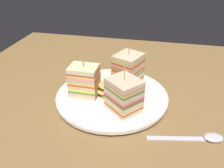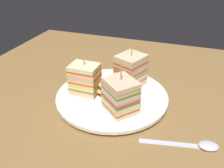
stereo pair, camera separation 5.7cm
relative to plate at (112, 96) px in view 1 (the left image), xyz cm
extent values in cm
cube|color=olive|center=(0.00, 0.00, -1.82)|extent=(90.03, 93.70, 1.80)
cylinder|color=white|center=(0.00, 0.00, -0.58)|extent=(17.46, 17.46, 0.69)
cylinder|color=white|center=(0.00, 0.00, 0.18)|extent=(28.17, 28.17, 0.84)
cube|color=beige|center=(1.18, -6.76, 1.11)|extent=(5.39, 6.96, 1.01)
cube|color=#9E7242|center=(1.21, -3.38, 1.11)|extent=(5.22, 0.33, 1.01)
cube|color=pink|center=(1.18, -6.76, 1.84)|extent=(5.39, 6.96, 0.45)
cube|color=#3F8B2F|center=(1.18, -6.76, 2.29)|extent=(5.39, 6.96, 0.45)
cube|color=yellow|center=(1.18, -6.76, 2.74)|extent=(5.39, 6.96, 0.45)
cube|color=#D8C27F|center=(1.18, -6.76, 3.47)|extent=(5.39, 6.96, 1.01)
cube|color=#B2844C|center=(1.21, -3.38, 3.47)|extent=(5.22, 0.33, 1.01)
cube|color=#E34229|center=(1.18, -6.76, 4.20)|extent=(5.39, 6.96, 0.45)
cube|color=#EACC49|center=(1.18, -6.76, 4.65)|extent=(5.39, 6.96, 0.45)
cube|color=#CFB48C|center=(1.18, -6.76, 5.38)|extent=(5.39, 6.96, 1.01)
cube|color=#9E7242|center=(1.21, -3.38, 5.38)|extent=(5.22, 0.33, 1.01)
cube|color=pink|center=(1.18, -6.76, 6.11)|extent=(5.39, 6.96, 0.45)
cube|color=yellow|center=(1.18, -6.76, 6.56)|extent=(5.39, 6.96, 0.45)
cube|color=#D34137|center=(1.18, -6.76, 7.01)|extent=(5.39, 6.96, 0.45)
cube|color=beige|center=(1.18, -6.76, 7.74)|extent=(5.39, 6.96, 1.01)
cylinder|color=tan|center=(1.18, -6.76, 10.02)|extent=(0.24, 0.24, 3.54)
cube|color=beige|center=(5.63, 3.93, 1.11)|extent=(9.04, 9.14, 1.01)
cube|color=#9E7242|center=(3.41, 1.38, 1.11)|extent=(4.61, 4.05, 1.01)
cube|color=red|center=(5.63, 3.93, 1.84)|extent=(9.04, 9.14, 0.47)
cube|color=#E6CC5C|center=(5.63, 3.93, 2.31)|extent=(9.04, 9.14, 0.47)
cube|color=beige|center=(5.63, 3.93, 3.05)|extent=(9.04, 9.14, 1.01)
cube|color=#9E7242|center=(3.41, 1.38, 3.05)|extent=(4.61, 4.05, 1.01)
cube|color=#3C7D31|center=(5.63, 3.93, 3.79)|extent=(9.04, 9.14, 0.47)
cube|color=red|center=(5.63, 3.93, 4.26)|extent=(9.04, 9.14, 0.47)
cube|color=pink|center=(5.63, 3.93, 4.73)|extent=(9.04, 9.14, 0.47)
cube|color=beige|center=(5.63, 3.93, 5.47)|extent=(9.04, 9.14, 1.01)
cube|color=#9E7242|center=(3.41, 1.38, 5.47)|extent=(4.61, 4.05, 1.01)
cube|color=#398241|center=(5.63, 3.93, 6.21)|extent=(9.04, 9.14, 0.47)
cube|color=#E7CE51|center=(5.63, 3.93, 6.67)|extent=(9.04, 9.14, 0.47)
cube|color=pink|center=(5.63, 3.93, 7.14)|extent=(9.04, 9.14, 0.47)
cube|color=beige|center=(5.63, 3.93, 7.88)|extent=(9.04, 9.14, 1.01)
cylinder|color=tan|center=(5.63, 3.93, 10.39)|extent=(0.24, 0.24, 4.00)
cube|color=beige|center=(-6.16, 3.03, 1.19)|extent=(8.79, 8.39, 1.18)
cube|color=#9E7242|center=(-3.07, 1.66, 1.19)|extent=(2.68, 5.59, 1.18)
cube|color=#E7C665|center=(-6.16, 3.03, 2.02)|extent=(8.79, 8.39, 0.47)
cube|color=#E44030|center=(-6.16, 3.03, 2.50)|extent=(8.79, 8.39, 0.47)
cube|color=beige|center=(-6.16, 3.03, 3.33)|extent=(8.79, 8.39, 1.18)
cube|color=#B2844C|center=(-3.07, 1.66, 3.33)|extent=(2.68, 5.59, 1.18)
cube|color=#4F9F3D|center=(-6.16, 3.03, 4.15)|extent=(8.79, 8.39, 0.47)
cube|color=#E9BD5E|center=(-6.16, 3.03, 4.63)|extent=(8.79, 8.39, 0.47)
cube|color=#D14B2A|center=(-6.16, 3.03, 5.10)|extent=(8.79, 8.39, 0.47)
cube|color=#E0B88E|center=(-6.16, 3.03, 5.93)|extent=(8.79, 8.39, 1.18)
cube|color=#9E7242|center=(-3.07, 1.66, 5.93)|extent=(2.68, 5.59, 1.18)
cube|color=pink|center=(-6.16, 3.03, 6.76)|extent=(8.79, 8.39, 0.47)
cube|color=#D44925|center=(-6.16, 3.03, 7.23)|extent=(8.79, 8.39, 0.47)
cube|color=#E7C25F|center=(-6.16, 3.03, 7.71)|extent=(8.79, 8.39, 0.47)
cube|color=beige|center=(-6.16, 3.03, 8.53)|extent=(8.79, 8.39, 1.18)
cylinder|color=tan|center=(-6.16, 3.03, 11.07)|extent=(0.24, 0.24, 3.90)
cylinder|color=#E6C161|center=(1.24, -0.82, 0.93)|extent=(4.62, 4.61, 0.49)
cylinder|color=#EECD6F|center=(0.00, -1.05, 1.30)|extent=(6.02, 6.01, 0.63)
cylinder|color=#E0B65B|center=(1.23, -1.82, 1.89)|extent=(4.55, 4.55, 0.67)
cylinder|color=#ECCF71|center=(-1.46, -0.40, 2.29)|extent=(5.72, 5.70, 1.01)
cylinder|color=#E1B264|center=(0.01, -1.45, 2.92)|extent=(5.38, 5.32, 1.24)
cylinder|color=#E8CC6F|center=(-1.56, 0.87, 2.56)|extent=(4.29, 4.28, 0.93)
cube|color=silver|center=(11.14, 15.83, -0.80)|extent=(3.46, 11.87, 0.25)
ellipsoid|color=silver|center=(9.69, 23.18, -0.42)|extent=(3.50, 4.36, 1.00)
camera|label=1|loc=(48.34, 10.64, 32.91)|focal=37.40mm
camera|label=2|loc=(46.79, 16.17, 32.91)|focal=37.40mm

